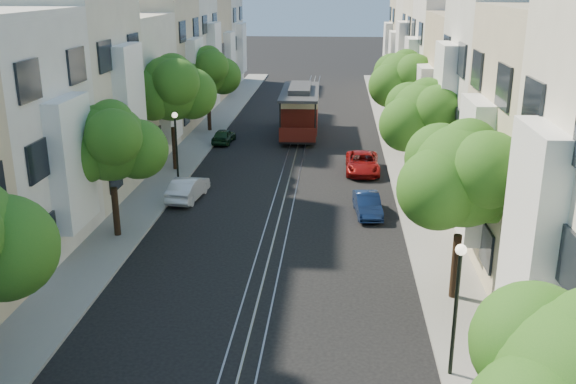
% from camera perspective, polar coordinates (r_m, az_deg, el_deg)
% --- Properties ---
extents(ground, '(200.00, 200.00, 0.00)m').
position_cam_1_polar(ground, '(42.40, 0.54, 2.85)').
color(ground, black).
rests_on(ground, ground).
extents(sidewalk_east, '(2.50, 80.00, 0.12)m').
position_cam_1_polar(sidewalk_east, '(42.53, 10.34, 2.68)').
color(sidewalk_east, gray).
rests_on(sidewalk_east, ground).
extents(sidewalk_west, '(2.50, 80.00, 0.12)m').
position_cam_1_polar(sidewalk_west, '(43.46, -9.05, 3.09)').
color(sidewalk_west, gray).
rests_on(sidewalk_west, ground).
extents(rail_left, '(0.06, 80.00, 0.02)m').
position_cam_1_polar(rail_left, '(42.43, -0.20, 2.88)').
color(rail_left, gray).
rests_on(rail_left, ground).
extents(rail_slot, '(0.06, 80.00, 0.02)m').
position_cam_1_polar(rail_slot, '(42.39, 0.54, 2.87)').
color(rail_slot, gray).
rests_on(rail_slot, ground).
extents(rail_right, '(0.06, 80.00, 0.02)m').
position_cam_1_polar(rail_right, '(42.36, 1.28, 2.85)').
color(rail_right, gray).
rests_on(rail_right, ground).
extents(lane_line, '(0.08, 80.00, 0.01)m').
position_cam_1_polar(lane_line, '(42.40, 0.54, 2.86)').
color(lane_line, tan).
rests_on(lane_line, ground).
extents(townhouses_east, '(7.75, 72.00, 12.00)m').
position_cam_1_polar(townhouses_east, '(42.15, 17.09, 9.17)').
color(townhouses_east, beige).
rests_on(townhouses_east, ground).
extents(townhouses_west, '(7.75, 72.00, 11.76)m').
position_cam_1_polar(townhouses_west, '(43.68, -15.40, 9.48)').
color(townhouses_west, silver).
rests_on(townhouses_west, ground).
extents(tree_e_b, '(4.93, 4.08, 6.68)m').
position_cam_1_polar(tree_e_b, '(23.16, 15.46, 1.24)').
color(tree_e_b, black).
rests_on(tree_e_b, ground).
extents(tree_e_c, '(4.84, 3.99, 6.52)m').
position_cam_1_polar(tree_e_c, '(33.73, 12.09, 6.47)').
color(tree_e_c, black).
rests_on(tree_e_c, ground).
extents(tree_e_d, '(5.01, 4.16, 6.85)m').
position_cam_1_polar(tree_e_d, '(44.45, 10.34, 9.69)').
color(tree_e_d, black).
rests_on(tree_e_d, ground).
extents(tree_w_b, '(4.72, 3.87, 6.27)m').
position_cam_1_polar(tree_w_b, '(29.34, -15.46, 4.08)').
color(tree_w_b, black).
rests_on(tree_w_b, ground).
extents(tree_w_c, '(5.13, 4.28, 7.09)m').
position_cam_1_polar(tree_w_c, '(39.52, -10.26, 8.96)').
color(tree_w_c, black).
rests_on(tree_w_c, ground).
extents(tree_w_d, '(4.84, 3.99, 6.52)m').
position_cam_1_polar(tree_w_d, '(50.20, -7.10, 10.49)').
color(tree_w_d, black).
rests_on(tree_w_d, ground).
extents(lamp_east, '(0.32, 0.32, 4.16)m').
position_cam_1_polar(lamp_east, '(19.10, 14.82, -8.50)').
color(lamp_east, black).
rests_on(lamp_east, ground).
extents(lamp_west, '(0.32, 0.32, 4.16)m').
position_cam_1_polar(lamp_west, '(36.91, -9.93, 4.81)').
color(lamp_west, black).
rests_on(lamp_west, ground).
extents(cable_car, '(2.98, 9.03, 3.45)m').
position_cam_1_polar(cable_car, '(49.17, 1.07, 7.44)').
color(cable_car, black).
rests_on(cable_car, ground).
extents(parked_car_e_mid, '(1.49, 3.46, 1.11)m').
position_cam_1_polar(parked_car_e_mid, '(32.51, 7.08, -1.11)').
color(parked_car_e_mid, '#0B1838').
rests_on(parked_car_e_mid, ground).
extents(parked_car_e_far, '(2.02, 4.37, 1.21)m').
position_cam_1_polar(parked_car_e_far, '(39.77, 6.64, 2.59)').
color(parked_car_e_far, maroon).
rests_on(parked_car_e_far, ground).
extents(parked_car_w_mid, '(1.73, 3.89, 1.24)m').
position_cam_1_polar(parked_car_w_mid, '(34.98, -8.88, 0.33)').
color(parked_car_w_mid, silver).
rests_on(parked_car_w_mid, ground).
extents(parked_car_w_far, '(1.52, 3.24, 1.07)m').
position_cam_1_polar(parked_car_w_far, '(47.04, -5.72, 4.98)').
color(parked_car_w_far, black).
rests_on(parked_car_w_far, ground).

